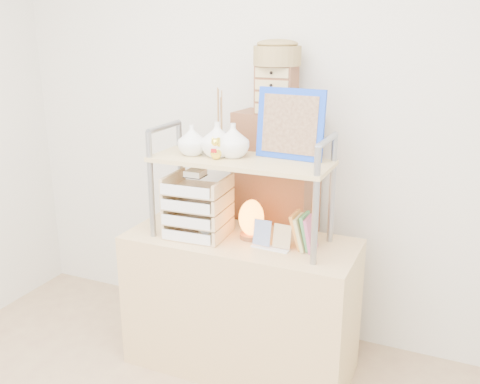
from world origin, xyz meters
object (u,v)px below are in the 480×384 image
at_px(desk, 240,303).
at_px(cabinet, 275,230).
at_px(letter_tray, 197,210).
at_px(salt_lamp, 251,219).

height_order(desk, cabinet, cabinet).
relative_size(cabinet, letter_tray, 3.80).
distance_m(desk, cabinet, 0.48).
relative_size(desk, salt_lamp, 5.78).
xyz_separation_m(cabinet, salt_lamp, (-0.01, -0.34, 0.18)).
distance_m(letter_tray, salt_lamp, 0.29).
xyz_separation_m(desk, letter_tray, (-0.22, -0.05, 0.52)).
height_order(cabinet, salt_lamp, cabinet).
height_order(desk, salt_lamp, salt_lamp).
bearing_deg(salt_lamp, cabinet, 89.05).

